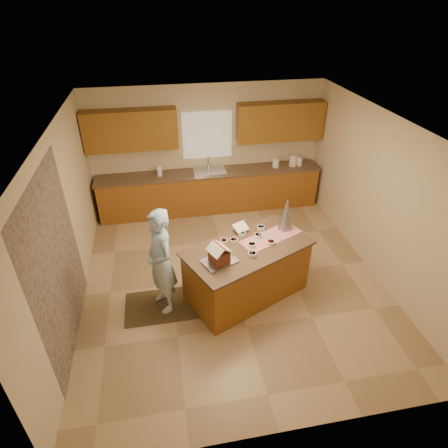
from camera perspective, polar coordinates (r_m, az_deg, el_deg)
The scene contains 28 objects.
floor at distance 6.64m, azimuth 1.17°, elevation -8.13°, with size 5.50×5.50×0.00m, color tan.
ceiling at distance 5.30m, azimuth 1.50°, elevation 14.64°, with size 5.50×5.50×0.00m, color silver.
wall_back at distance 8.31m, azimuth -2.56°, elevation 11.46°, with size 5.50×5.50×0.00m, color beige.
wall_front at distance 3.83m, azimuth 10.06°, elevation -19.06°, with size 5.50×5.50×0.00m, color beige.
wall_left at distance 5.94m, azimuth -23.03°, elevation -0.42°, with size 5.50×5.50×0.00m, color beige.
wall_right at distance 6.76m, azimuth 22.59°, elevation 3.75°, with size 5.50×5.50×0.00m, color beige.
stone_accent at distance 5.35m, azimuth -23.96°, elevation -5.88°, with size 2.50×2.50×0.00m, color gray.
window_curtain at distance 8.17m, azimuth -2.58°, elevation 13.35°, with size 1.05×0.03×1.00m, color white.
back_counter_base at distance 8.41m, azimuth -2.12°, elevation 4.94°, with size 4.80×0.60×0.88m, color #8B5C1C.
back_counter_top at distance 8.21m, azimuth -2.18°, elevation 7.79°, with size 4.85×0.63×0.04m, color brown.
upper_cabinet_left at distance 7.90m, azimuth -13.98°, elevation 13.68°, with size 1.85×0.35×0.80m, color brown.
upper_cabinet_right at distance 8.30m, azimuth 8.56°, elevation 15.16°, with size 1.85×0.35×0.80m, color brown.
sink at distance 8.21m, azimuth -2.18°, elevation 7.73°, with size 0.70×0.45×0.12m, color silver.
faucet at distance 8.30m, azimuth -2.39°, elevation 9.30°, with size 0.03×0.03×0.28m, color silver.
island_base at distance 6.06m, azimuth 3.51°, elevation -7.28°, with size 1.86×0.93×0.91m, color #8B5C1C.
island_top at distance 5.76m, azimuth 3.66°, elevation -3.64°, with size 1.95×1.01×0.04m, color brown.
table_runner at distance 6.00m, azimuth 7.17°, elevation -1.93°, with size 1.03×0.37×0.01m, color red.
baking_tray at distance 5.44m, azimuth -0.73°, elevation -5.65°, with size 0.48×0.35×0.03m, color silver.
cookbook at distance 6.03m, azimuth 2.56°, elevation -0.47°, with size 0.23×0.02×0.19m, color white.
tinsel_tree at distance 6.09m, azimuth 9.45°, elevation 1.54°, with size 0.23×0.23×0.57m, color #B1B0BC.
rug at distance 6.21m, azimuth -9.32°, elevation -12.12°, with size 1.17×0.76×0.01m, color black.
boy at distance 5.64m, azimuth -9.58°, elevation -5.74°, with size 0.63×0.41×1.73m, color #ACD3F5.
canister_a at distance 8.47m, azimuth 7.88°, elevation 9.24°, with size 0.15×0.15×0.21m, color white.
canister_b at distance 8.59m, azimuth 10.46°, elevation 9.48°, with size 0.17×0.17×0.24m, color white.
canister_c at distance 8.66m, azimuth 11.39°, elevation 9.35°, with size 0.13×0.13×0.19m, color white.
paper_towel at distance 8.08m, azimuth -9.78°, elevation 7.97°, with size 0.10×0.10×0.23m, color white.
gingerbread_house at distance 5.36m, azimuth -0.73°, elevation -4.63°, with size 0.38×0.38×0.29m.
candy_bowls at distance 5.85m, azimuth 3.87°, elevation -2.42°, with size 0.83×0.80×0.06m.
Camera 1 is at (-1.05, -4.94, 4.32)m, focal length 30.08 mm.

